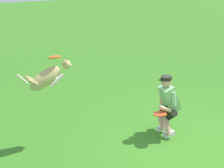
{
  "coord_description": "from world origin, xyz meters",
  "views": [
    {
      "loc": [
        4.18,
        3.89,
        3.34
      ],
      "look_at": [
        1.07,
        -1.13,
        1.19
      ],
      "focal_mm": 51.26,
      "sensor_mm": 36.0,
      "label": 1
    }
  ],
  "objects": [
    {
      "name": "ground_plane",
      "position": [
        0.0,
        0.0,
        0.0
      ],
      "size": [
        60.0,
        60.0,
        0.0
      ],
      "primitive_type": "plane",
      "color": "#377621"
    },
    {
      "name": "person",
      "position": [
        -0.01,
        -0.67,
        0.7
      ],
      "size": [
        0.64,
        0.66,
        1.29
      ],
      "rotation": [
        0.0,
        0.0,
        -0.2
      ],
      "color": "silver",
      "rests_on": "ground_plane"
    },
    {
      "name": "frisbee_held",
      "position": [
        0.34,
        -0.5,
        0.61
      ],
      "size": [
        0.32,
        0.32,
        0.05
      ],
      "primitive_type": "cylinder",
      "rotation": [
        -0.09,
        0.03,
        3.34
      ],
      "color": "#E44C24",
      "rests_on": "person"
    },
    {
      "name": "dog",
      "position": [
        2.21,
        -1.6,
        1.39
      ],
      "size": [
        1.09,
        0.33,
        0.62
      ],
      "rotation": [
        0.0,
        0.0,
        3.07
      ],
      "color": "tan"
    },
    {
      "name": "frisbee_flying",
      "position": [
        2.05,
        -1.58,
        1.77
      ],
      "size": [
        0.25,
        0.25,
        0.06
      ],
      "primitive_type": "cylinder",
      "rotation": [
        0.12,
        0.03,
        6.23
      ],
      "color": "#E45B14"
    }
  ]
}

